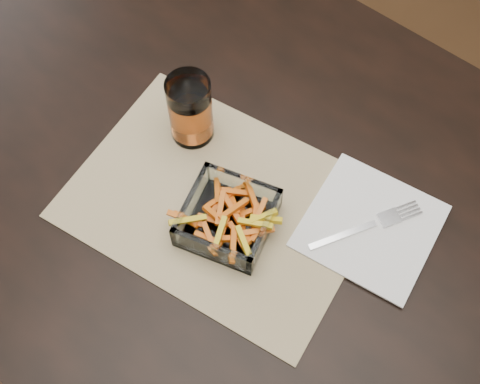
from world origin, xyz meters
name	(u,v)px	position (x,y,z in m)	size (l,w,h in m)	color
dining_table	(237,203)	(0.00, 0.00, 0.66)	(1.60, 0.90, 0.75)	black
placemat	(219,201)	(0.01, -0.05, 0.75)	(0.45, 0.33, 0.00)	tan
glass_bowl	(228,219)	(0.05, -0.07, 0.77)	(0.16, 0.16, 0.05)	white
tumbler	(190,111)	(-0.11, 0.02, 0.81)	(0.07, 0.07, 0.12)	white
napkin	(370,226)	(0.21, 0.06, 0.76)	(0.19, 0.19, 0.00)	white
fork	(369,225)	(0.21, 0.06, 0.76)	(0.10, 0.17, 0.00)	silver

